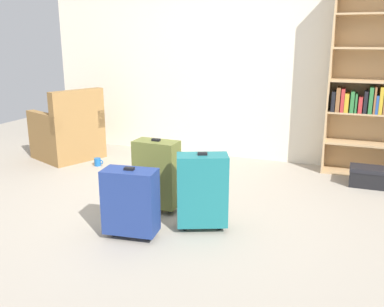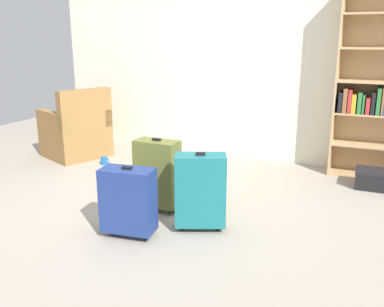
{
  "view_description": "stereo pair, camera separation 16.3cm",
  "coord_description": "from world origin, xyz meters",
  "px_view_note": "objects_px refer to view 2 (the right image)",
  "views": [
    {
      "loc": [
        1.44,
        -3.13,
        1.51
      ],
      "look_at": [
        0.19,
        0.13,
        0.55
      ],
      "focal_mm": 39.55,
      "sensor_mm": 36.0,
      "label": 1
    },
    {
      "loc": [
        1.59,
        -3.06,
        1.51
      ],
      "look_at": [
        0.19,
        0.13,
        0.55
      ],
      "focal_mm": 39.55,
      "sensor_mm": 36.0,
      "label": 2
    }
  ],
  "objects_px": {
    "armchair": "(77,133)",
    "storage_box": "(378,179)",
    "bookshelf": "(383,88)",
    "suitcase_teal": "(200,190)",
    "mug": "(104,161)",
    "suitcase_olive": "(157,173)",
    "suitcase_navy_blue": "(128,200)"
  },
  "relations": [
    {
      "from": "armchair",
      "to": "mug",
      "type": "bearing_deg",
      "value": -18.25
    },
    {
      "from": "armchair",
      "to": "suitcase_teal",
      "type": "distance_m",
      "value": 2.7
    },
    {
      "from": "mug",
      "to": "suitcase_teal",
      "type": "height_order",
      "value": "suitcase_teal"
    },
    {
      "from": "suitcase_navy_blue",
      "to": "bookshelf",
      "type": "bearing_deg",
      "value": 54.38
    },
    {
      "from": "mug",
      "to": "suitcase_teal",
      "type": "bearing_deg",
      "value": -34.12
    },
    {
      "from": "storage_box",
      "to": "suitcase_teal",
      "type": "distance_m",
      "value": 2.09
    },
    {
      "from": "mug",
      "to": "bookshelf",
      "type": "bearing_deg",
      "value": 15.64
    },
    {
      "from": "suitcase_teal",
      "to": "suitcase_navy_blue",
      "type": "relative_size",
      "value": 1.13
    },
    {
      "from": "bookshelf",
      "to": "storage_box",
      "type": "distance_m",
      "value": 0.99
    },
    {
      "from": "armchair",
      "to": "suitcase_navy_blue",
      "type": "xyz_separation_m",
      "value": [
        1.85,
        -1.72,
        -0.02
      ]
    },
    {
      "from": "suitcase_olive",
      "to": "mug",
      "type": "bearing_deg",
      "value": 142.39
    },
    {
      "from": "storage_box",
      "to": "suitcase_navy_blue",
      "type": "relative_size",
      "value": 0.77
    },
    {
      "from": "storage_box",
      "to": "armchair",
      "type": "bearing_deg",
      "value": -176.38
    },
    {
      "from": "bookshelf",
      "to": "mug",
      "type": "bearing_deg",
      "value": -164.36
    },
    {
      "from": "armchair",
      "to": "suitcase_navy_blue",
      "type": "relative_size",
      "value": 1.6
    },
    {
      "from": "suitcase_teal",
      "to": "suitcase_olive",
      "type": "relative_size",
      "value": 0.98
    },
    {
      "from": "storage_box",
      "to": "suitcase_teal",
      "type": "xyz_separation_m",
      "value": [
        -1.3,
        -1.61,
        0.23
      ]
    },
    {
      "from": "armchair",
      "to": "mug",
      "type": "distance_m",
      "value": 0.62
    },
    {
      "from": "bookshelf",
      "to": "suitcase_olive",
      "type": "bearing_deg",
      "value": -133.88
    },
    {
      "from": "armchair",
      "to": "storage_box",
      "type": "height_order",
      "value": "armchair"
    },
    {
      "from": "suitcase_olive",
      "to": "suitcase_teal",
      "type": "bearing_deg",
      "value": -24.04
    },
    {
      "from": "bookshelf",
      "to": "suitcase_olive",
      "type": "xyz_separation_m",
      "value": [
        -1.76,
        -1.83,
        -0.65
      ]
    },
    {
      "from": "mug",
      "to": "armchair",
      "type": "bearing_deg",
      "value": 161.75
    },
    {
      "from": "bookshelf",
      "to": "suitcase_teal",
      "type": "xyz_separation_m",
      "value": [
        -1.25,
        -2.06,
        -0.65
      ]
    },
    {
      "from": "bookshelf",
      "to": "mug",
      "type": "relative_size",
      "value": 17.38
    },
    {
      "from": "bookshelf",
      "to": "armchair",
      "type": "distance_m",
      "value": 3.69
    },
    {
      "from": "bookshelf",
      "to": "suitcase_teal",
      "type": "relative_size",
      "value": 3.22
    },
    {
      "from": "armchair",
      "to": "suitcase_navy_blue",
      "type": "height_order",
      "value": "armchair"
    },
    {
      "from": "storage_box",
      "to": "mug",
      "type": "bearing_deg",
      "value": -172.55
    },
    {
      "from": "suitcase_olive",
      "to": "armchair",
      "type": "bearing_deg",
      "value": 147.35
    },
    {
      "from": "armchair",
      "to": "storage_box",
      "type": "xyz_separation_m",
      "value": [
        3.62,
        0.23,
        -0.21
      ]
    },
    {
      "from": "armchair",
      "to": "storage_box",
      "type": "distance_m",
      "value": 3.63
    }
  ]
}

